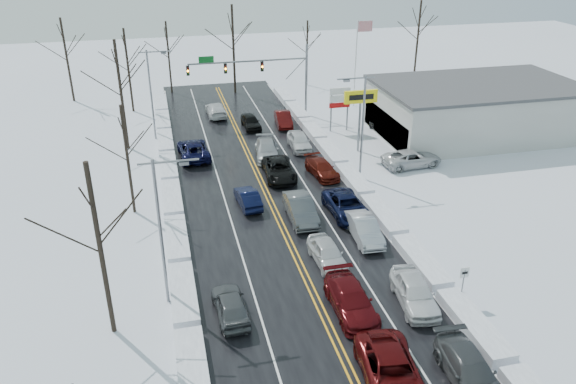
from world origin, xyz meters
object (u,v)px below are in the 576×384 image
object	(u,v)px
oncoming_car_0	(248,206)
dealership_building	(476,109)
flagpole	(357,56)
traffic_signal_mast	(262,70)
tires_plus_sign	(361,101)

from	to	relation	value
oncoming_car_0	dealership_building	bearing A→B (deg)	-161.59
flagpole	oncoming_car_0	distance (m)	29.21
dealership_building	oncoming_car_0	distance (m)	28.19
dealership_building	flagpole	bearing A→B (deg)	126.27
flagpole	dealership_building	bearing A→B (deg)	-53.73
traffic_signal_mast	flagpole	size ratio (longest dim) A/B	1.33
tires_plus_sign	dealership_building	bearing A→B (deg)	8.47
flagpole	oncoming_car_0	size ratio (longest dim) A/B	2.43
dealership_building	oncoming_car_0	xyz separation A→B (m)	(-25.82, -10.98, -2.66)
traffic_signal_mast	dealership_building	xyz separation A→B (m)	(20.53, -9.99, -2.82)
dealership_building	tires_plus_sign	bearing A→B (deg)	-171.53
traffic_signal_mast	dealership_building	distance (m)	23.01
traffic_signal_mast	tires_plus_sign	bearing A→B (deg)	-59.54
traffic_signal_mast	oncoming_car_0	world-z (taller)	traffic_signal_mast
traffic_signal_mast	tires_plus_sign	distance (m)	13.92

